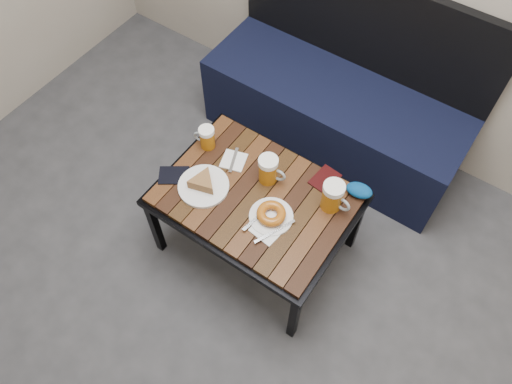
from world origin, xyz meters
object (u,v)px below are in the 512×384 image
Objects in this scene: beer_mug_left at (207,137)px; passport_navy at (174,175)px; beer_mug_right at (333,196)px; knit_pouch at (359,190)px; cafe_table at (256,201)px; passport_burgundy at (325,179)px; bench at (336,109)px; plate_pie at (203,184)px; beer_mug_centre at (269,170)px; plate_bagel at (271,215)px.

beer_mug_left is 0.87× the size of passport_navy.
beer_mug_left is 0.63m from beer_mug_right.
beer_mug_right reaches higher than knit_pouch.
passport_navy is at bearing -161.53° from cafe_table.
beer_mug_right is 0.15m from passport_burgundy.
beer_mug_left is (-0.31, -0.71, 0.26)m from bench.
beer_mug_left is 0.78× the size of beer_mug_right.
passport_navy is (-0.33, -0.93, 0.20)m from bench.
bench is 1.67× the size of cafe_table.
knit_pouch is (0.57, 0.35, 0.00)m from plate_pie.
beer_mug_centre is 0.26m from passport_burgundy.
beer_mug_centre is 0.58× the size of plate_bagel.
bench is 10.63× the size of passport_burgundy.
knit_pouch reaches higher than passport_burgundy.
beer_mug_centre is at bearing 92.46° from cafe_table.
plate_bagel reaches higher than passport_burgundy.
beer_mug_centre is at bearing -87.80° from bench.
passport_navy is 0.81m from knit_pouch.
cafe_table is 7.22× the size of knit_pouch.
passport_burgundy is at bearing 38.81° from plate_pie.
beer_mug_right is at bearing 47.40° from plate_bagel.
knit_pouch is (0.36, 0.16, -0.04)m from beer_mug_centre.
plate_pie is 1.70× the size of passport_burgundy.
plate_bagel is at bearing 148.46° from beer_mug_left.
plate_bagel is (0.15, -0.86, 0.22)m from bench.
beer_mug_left is at bearing -113.60° from bench.
knit_pouch is at bearing -54.45° from bench.
beer_mug_right is at bearing -64.18° from bench.
knit_pouch is at bearing 52.06° from plate_bagel.
passport_burgundy is (0.56, 0.36, -0.00)m from passport_navy.
plate_bagel is (0.11, -0.06, 0.07)m from cafe_table.
beer_mug_left reaches higher than plate_bagel.
cafe_table is at bearing -123.56° from passport_burgundy.
plate_pie is 0.15m from passport_navy.
cafe_table is at bearing 73.54° from passport_navy.
beer_mug_centre is (-0.00, 0.10, 0.11)m from cafe_table.
cafe_table is 0.37m from beer_mug_left.
plate_pie is (0.13, -0.19, -0.03)m from beer_mug_left.
bench is 0.79m from beer_mug_right.
cafe_table is at bearing -144.16° from knit_pouch.
beer_mug_centre is 0.20m from plate_bagel.
bench is at bearing 82.43° from beer_mug_centre.
beer_mug_right is at bearing -119.11° from knit_pouch.
beer_mug_centre is 0.40m from knit_pouch.
bench is 0.71m from knit_pouch.
plate_bagel is (0.45, -0.16, -0.04)m from beer_mug_left.
passport_navy is (-0.15, -0.03, -0.02)m from plate_pie.
bench is 0.81m from beer_mug_left.
passport_navy is at bearing -157.65° from beer_mug_centre.
passport_burgundy is (-0.09, 0.10, -0.07)m from beer_mug_right.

